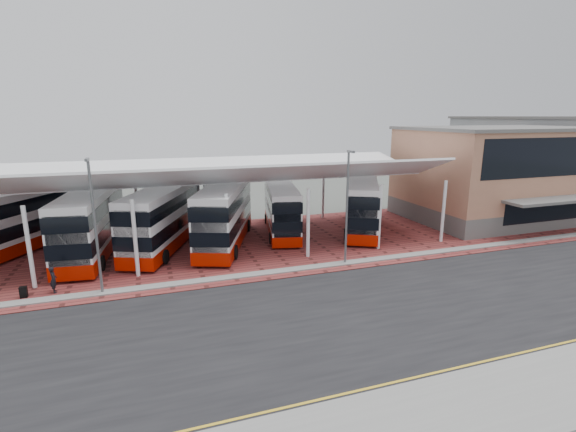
{
  "coord_description": "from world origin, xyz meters",
  "views": [
    {
      "loc": [
        -10.98,
        -19.08,
        10.32
      ],
      "look_at": [
        -1.35,
        9.12,
        3.14
      ],
      "focal_mm": 26.0,
      "sensor_mm": 36.0,
      "label": 1
    }
  ],
  "objects_px": {
    "pedestrian": "(53,280)",
    "bus_3": "(225,215)",
    "bus_1": "(91,224)",
    "bus_4": "(281,209)",
    "terminal": "(499,173)",
    "bus_2": "(163,219)",
    "bus_5": "(362,205)"
  },
  "relations": [
    {
      "from": "terminal",
      "to": "bus_2",
      "type": "height_order",
      "value": "terminal"
    },
    {
      "from": "terminal",
      "to": "bus_3",
      "type": "xyz_separation_m",
      "value": [
        -28.22,
        -0.3,
        -2.16
      ]
    },
    {
      "from": "terminal",
      "to": "bus_5",
      "type": "relative_size",
      "value": 1.65
    },
    {
      "from": "bus_2",
      "to": "bus_1",
      "type": "bearing_deg",
      "value": -156.82
    },
    {
      "from": "bus_5",
      "to": "pedestrian",
      "type": "bearing_deg",
      "value": -136.57
    },
    {
      "from": "bus_2",
      "to": "pedestrian",
      "type": "bearing_deg",
      "value": -111.46
    },
    {
      "from": "bus_1",
      "to": "bus_3",
      "type": "height_order",
      "value": "bus_3"
    },
    {
      "from": "terminal",
      "to": "pedestrian",
      "type": "distance_m",
      "value": 40.42
    },
    {
      "from": "bus_1",
      "to": "pedestrian",
      "type": "height_order",
      "value": "bus_1"
    },
    {
      "from": "terminal",
      "to": "bus_3",
      "type": "relative_size",
      "value": 1.52
    },
    {
      "from": "bus_1",
      "to": "bus_4",
      "type": "distance_m",
      "value": 15.42
    },
    {
      "from": "bus_4",
      "to": "bus_2",
      "type": "bearing_deg",
      "value": -160.38
    },
    {
      "from": "terminal",
      "to": "pedestrian",
      "type": "height_order",
      "value": "terminal"
    },
    {
      "from": "bus_1",
      "to": "bus_4",
      "type": "relative_size",
      "value": 1.13
    },
    {
      "from": "bus_3",
      "to": "bus_4",
      "type": "height_order",
      "value": "bus_3"
    },
    {
      "from": "terminal",
      "to": "bus_1",
      "type": "xyz_separation_m",
      "value": [
        -38.2,
        0.22,
        -2.18
      ]
    },
    {
      "from": "terminal",
      "to": "bus_1",
      "type": "distance_m",
      "value": 38.27
    },
    {
      "from": "bus_5",
      "to": "bus_1",
      "type": "bearing_deg",
      "value": -152.57
    },
    {
      "from": "bus_1",
      "to": "bus_2",
      "type": "xyz_separation_m",
      "value": [
        5.21,
        0.04,
        -0.03
      ]
    },
    {
      "from": "bus_3",
      "to": "pedestrian",
      "type": "height_order",
      "value": "bus_3"
    },
    {
      "from": "bus_1",
      "to": "bus_3",
      "type": "distance_m",
      "value": 10.0
    },
    {
      "from": "bus_1",
      "to": "pedestrian",
      "type": "xyz_separation_m",
      "value": [
        -1.49,
        -6.85,
        -1.61
      ]
    },
    {
      "from": "bus_5",
      "to": "pedestrian",
      "type": "xyz_separation_m",
      "value": [
        -24.04,
        -6.56,
        -1.51
      ]
    },
    {
      "from": "bus_2",
      "to": "terminal",
      "type": "bearing_deg",
      "value": 22.28
    },
    {
      "from": "bus_2",
      "to": "pedestrian",
      "type": "relative_size",
      "value": 7.35
    },
    {
      "from": "bus_3",
      "to": "bus_1",
      "type": "bearing_deg",
      "value": -162.22
    },
    {
      "from": "pedestrian",
      "to": "bus_3",
      "type": "bearing_deg",
      "value": -73.51
    },
    {
      "from": "bus_3",
      "to": "bus_4",
      "type": "xyz_separation_m",
      "value": [
        5.38,
        1.8,
        -0.31
      ]
    },
    {
      "from": "bus_3",
      "to": "bus_5",
      "type": "bearing_deg",
      "value": 21.76
    },
    {
      "from": "bus_4",
      "to": "pedestrian",
      "type": "xyz_separation_m",
      "value": [
        -16.85,
        -8.13,
        -1.33
      ]
    },
    {
      "from": "bus_3",
      "to": "bus_5",
      "type": "height_order",
      "value": "bus_3"
    },
    {
      "from": "terminal",
      "to": "bus_2",
      "type": "relative_size",
      "value": 1.56
    }
  ]
}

